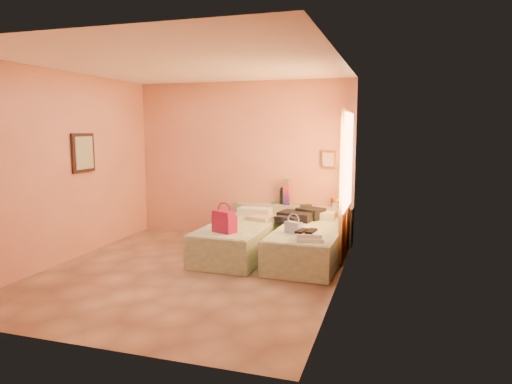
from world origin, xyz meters
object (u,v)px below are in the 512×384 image
(headboard_ledge, at_px, (293,224))
(flower_vase, at_px, (335,201))
(bed_right, at_px, (309,244))
(blue_handbag, at_px, (293,227))
(towel_stack, at_px, (310,237))
(green_book, at_px, (306,206))
(bed_left, at_px, (240,239))
(magenta_handbag, at_px, (224,221))
(water_bottle, at_px, (282,196))

(headboard_ledge, bearing_deg, flower_vase, -0.53)
(bed_right, relative_size, blue_handbag, 8.06)
(blue_handbag, relative_size, towel_stack, 0.71)
(bed_right, bearing_deg, green_book, 105.92)
(flower_vase, bearing_deg, bed_left, -141.98)
(headboard_ledge, height_order, towel_stack, headboard_ledge)
(green_book, bearing_deg, headboard_ledge, 146.63)
(flower_vase, relative_size, magenta_handbag, 0.71)
(flower_vase, height_order, blue_handbag, flower_vase)
(bed_left, height_order, water_bottle, water_bottle)
(bed_left, xyz_separation_m, green_book, (0.84, 1.00, 0.42))
(bed_right, height_order, blue_handbag, blue_handbag)
(magenta_handbag, bearing_deg, bed_right, 52.34)
(flower_vase, bearing_deg, headboard_ledge, 179.47)
(flower_vase, height_order, magenta_handbag, flower_vase)
(towel_stack, bearing_deg, blue_handbag, 130.31)
(bed_left, xyz_separation_m, blue_handbag, (0.93, -0.38, 0.33))
(bed_left, relative_size, water_bottle, 7.13)
(bed_left, relative_size, magenta_handbag, 5.99)
(magenta_handbag, bearing_deg, water_bottle, 99.92)
(bed_right, distance_m, blue_handbag, 0.53)
(bed_left, relative_size, blue_handbag, 8.06)
(bed_right, distance_m, water_bottle, 1.43)
(headboard_ledge, relative_size, water_bottle, 7.30)
(bed_left, height_order, magenta_handbag, magenta_handbag)
(flower_vase, distance_m, magenta_handbag, 2.15)
(blue_handbag, bearing_deg, towel_stack, -24.75)
(headboard_ledge, xyz_separation_m, blue_handbag, (0.33, -1.43, 0.25))
(headboard_ledge, xyz_separation_m, water_bottle, (-0.22, 0.07, 0.47))
(magenta_handbag, relative_size, blue_handbag, 1.35)
(green_book, height_order, magenta_handbag, magenta_handbag)
(water_bottle, relative_size, flower_vase, 1.18)
(magenta_handbag, xyz_separation_m, towel_stack, (1.26, -0.12, -0.11))
(headboard_ledge, distance_m, towel_stack, 1.92)
(blue_handbag, bearing_deg, bed_left, -177.32)
(headboard_ledge, distance_m, bed_left, 1.21)
(green_book, bearing_deg, magenta_handbag, -138.89)
(bed_right, bearing_deg, towel_stack, -77.51)
(magenta_handbag, relative_size, towel_stack, 0.95)
(flower_vase, distance_m, towel_stack, 1.80)
(bed_right, distance_m, magenta_handbag, 1.35)
(bed_left, xyz_separation_m, bed_right, (1.10, 0.00, 0.00))
(headboard_ledge, height_order, water_bottle, water_bottle)
(bed_right, xyz_separation_m, flower_vase, (0.24, 1.04, 0.52))
(headboard_ledge, distance_m, bed_right, 1.16)
(bed_right, bearing_deg, magenta_handbag, -149.26)
(towel_stack, bearing_deg, flower_vase, 86.97)
(bed_left, relative_size, towel_stack, 5.71)
(bed_left, relative_size, flower_vase, 8.44)
(headboard_ledge, distance_m, blue_handbag, 1.49)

